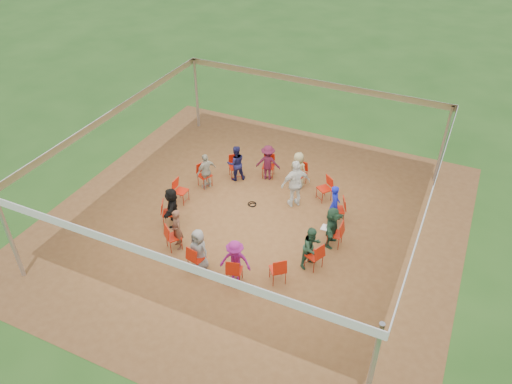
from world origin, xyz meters
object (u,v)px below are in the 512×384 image
at_px(chair_13, 314,256).
at_px(person_seated_8, 199,250).
at_px(person_seated_1, 335,204).
at_px(person_seated_3, 268,163).
at_px(chair_0, 335,234).
at_px(chair_5, 235,167).
at_px(chair_7, 181,191).
at_px(person_seated_10, 312,247).
at_px(chair_4, 268,166).
at_px(standing_person, 296,184).
at_px(chair_10, 197,258).
at_px(person_seated_2, 298,170).
at_px(cable_coil, 252,204).
at_px(person_seated_6, 172,207).
at_px(person_seated_5, 206,171).
at_px(person_seated_4, 236,163).
at_px(chair_9, 174,237).
at_px(chair_3, 300,174).
at_px(chair_11, 234,270).
at_px(person_seated_7, 177,230).
at_px(chair_8, 169,213).
at_px(chair_6, 205,175).
at_px(person_seated_9, 235,261).
at_px(chair_1, 338,210).
at_px(person_seated_0, 332,227).
at_px(chair_12, 278,269).
at_px(chair_2, 324,189).

xyz_separation_m(chair_13, person_seated_8, (-3.02, -1.41, 0.24)).
bearing_deg(person_seated_1, person_seated_3, 38.57).
distance_m(chair_0, chair_5, 4.92).
xyz_separation_m(chair_7, person_seated_10, (5.10, -1.05, 0.24)).
bearing_deg(chair_4, standing_person, 128.04).
height_order(chair_10, person_seated_2, person_seated_2).
bearing_deg(chair_13, person_seated_3, 64.91).
bearing_deg(cable_coil, standing_person, 25.44).
bearing_deg(person_seated_6, person_seated_10, 64.29).
bearing_deg(person_seated_8, person_seated_5, 128.57).
relative_size(chair_4, person_seated_4, 0.66).
bearing_deg(person_seated_2, chair_9, 76.85).
distance_m(chair_3, chair_11, 5.32).
distance_m(chair_9, person_seated_7, 0.27).
bearing_deg(standing_person, person_seated_2, -116.58).
bearing_deg(person_seated_7, chair_13, 50.40).
xyz_separation_m(chair_0, chair_4, (-3.38, 2.61, 0.00)).
relative_size(chair_4, chair_8, 1.00).
bearing_deg(chair_3, person_seated_1, 151.61).
bearing_deg(person_seated_10, person_seated_1, 25.71).
bearing_deg(chair_8, chair_6, 154.29).
bearing_deg(chair_6, person_seated_2, 139.81).
bearing_deg(person_seated_8, chair_10, -90.00).
height_order(chair_8, person_seated_1, person_seated_1).
bearing_deg(chair_3, chair_10, 90.00).
height_order(chair_6, person_seated_9, person_seated_9).
relative_size(standing_person, cable_coil, 5.51).
height_order(chair_1, person_seated_3, person_seated_3).
xyz_separation_m(chair_6, chair_7, (-0.25, -1.19, 0.00)).
bearing_deg(chair_4, person_seated_9, 90.00).
height_order(chair_4, person_seated_1, person_seated_1).
distance_m(person_seated_6, person_seated_9, 3.25).
distance_m(person_seated_5, standing_person, 3.26).
bearing_deg(chair_8, chair_11, 38.57).
relative_size(chair_3, person_seated_1, 0.66).
distance_m(person_seated_0, person_seated_3, 4.08).
relative_size(chair_7, chair_12, 1.00).
distance_m(chair_13, person_seated_7, 4.18).
height_order(chair_0, chair_6, same).
height_order(chair_4, standing_person, standing_person).
bearing_deg(chair_3, cable_coil, 73.15).
relative_size(chair_9, chair_11, 1.00).
bearing_deg(person_seated_7, person_seated_0, 64.29).
distance_m(chair_1, standing_person, 1.64).
relative_size(chair_1, chair_2, 1.00).
distance_m(chair_0, chair_13, 1.21).
height_order(chair_13, person_seated_8, person_seated_8).
distance_m(chair_4, person_seated_4, 1.22).
xyz_separation_m(person_seated_0, cable_coil, (-3.06, 0.79, -0.67)).
xyz_separation_m(person_seated_0, person_seated_2, (-2.07, 2.51, 0.00)).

